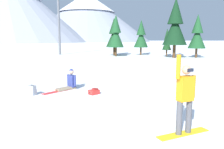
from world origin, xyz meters
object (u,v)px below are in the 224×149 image
pine_tree_broad (116,34)px  pine_tree_tall (197,34)px  pine_tree_leaning (114,35)px  ski_lift_tower (58,10)px  snowboarder_midground (69,82)px  backpack_red (94,92)px  pine_tree_slender (167,41)px  pine_tree_young (175,25)px  snowboarder_foreground (185,97)px  pine_tree_short (141,36)px  backpack_grey (32,90)px

pine_tree_broad → pine_tree_tall: size_ratio=1.04×
pine_tree_leaning → ski_lift_tower: bearing=178.8°
snowboarder_midground → backpack_red: (1.40, -0.92, -0.24)m
pine_tree_slender → pine_tree_young: 4.17m
snowboarder_foreground → pine_tree_young: pine_tree_young is taller
pine_tree_short → pine_tree_slender: size_ratio=1.34×
ski_lift_tower → pine_tree_leaning: bearing=-1.2°
backpack_red → pine_tree_young: (7.51, 21.00, 4.13)m
pine_tree_leaning → snowboarder_foreground: bearing=-82.7°
pine_tree_short → pine_tree_leaning: (-4.21, -0.49, 0.17)m
snowboarder_foreground → pine_tree_leaning: bearing=97.3°
pine_tree_tall → pine_tree_leaning: pine_tree_leaning is taller
snowboarder_foreground → pine_tree_broad: pine_tree_broad is taller
backpack_grey → pine_tree_leaning: pine_tree_leaning is taller
pine_tree_short → pine_tree_tall: (7.14, -5.02, 0.15)m
snowboarder_foreground → backpack_red: 5.21m
pine_tree_young → ski_lift_tower: 18.09m
snowboarder_foreground → pine_tree_young: bearing=79.9°
pine_tree_tall → pine_tree_leaning: size_ratio=0.99×
pine_tree_broad → pine_tree_leaning: pine_tree_broad is taller
pine_tree_slender → pine_tree_leaning: bearing=170.3°
backpack_red → pine_tree_slender: 25.70m
pine_tree_broad → pine_tree_tall: (10.91, -1.84, -0.12)m
backpack_red → pine_tree_young: bearing=70.3°
snowboarder_foreground → backpack_grey: bearing=146.4°
snowboarder_midground → pine_tree_leaning: size_ratio=0.28×
pine_tree_broad → ski_lift_tower: size_ratio=0.48×
backpack_red → pine_tree_tall: (10.52, 21.43, 3.00)m
snowboarder_midground → pine_tree_leaning: pine_tree_leaning is taller
pine_tree_young → backpack_grey: bearing=-115.6°
pine_tree_tall → pine_tree_young: size_ratio=0.73×
snowboarder_midground → backpack_grey: snowboarder_midground is taller
pine_tree_young → ski_lift_tower: bearing=163.3°
snowboarder_midground → pine_tree_broad: size_ratio=0.27×
pine_tree_tall → pine_tree_leaning: 12.23m
backpack_red → pine_tree_broad: size_ratio=0.09×
snowboarder_foreground → ski_lift_tower: size_ratio=0.17×
pine_tree_broad → ski_lift_tower: ski_lift_tower is taller
backpack_grey → pine_tree_tall: size_ratio=0.08×
pine_tree_tall → snowboarder_midground: bearing=-120.1°
pine_tree_short → pine_tree_tall: pine_tree_tall is taller
pine_tree_broad → pine_tree_young: pine_tree_young is taller
snowboarder_foreground → pine_tree_leaning: pine_tree_leaning is taller
pine_tree_short → pine_tree_broad: size_ratio=0.92×
backpack_red → pine_tree_leaning: bearing=91.9°
backpack_grey → pine_tree_short: pine_tree_short is taller
pine_tree_short → pine_tree_slender: bearing=-26.3°
pine_tree_leaning → pine_tree_broad: bearing=-80.6°
snowboarder_midground → pine_tree_slender: bearing=70.3°
backpack_red → pine_tree_broad: bearing=91.0°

